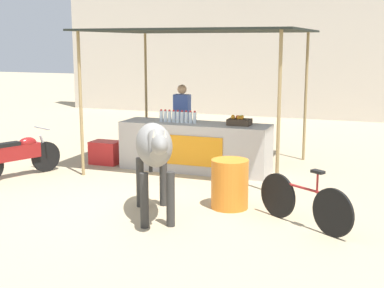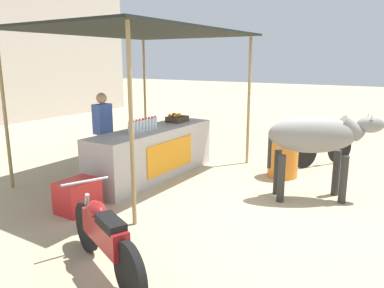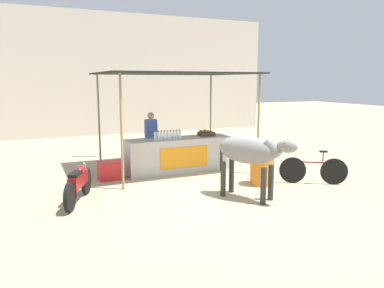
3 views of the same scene
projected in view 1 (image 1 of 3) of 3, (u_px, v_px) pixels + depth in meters
The scene contains 12 objects.
ground_plane at pixel (149, 200), 8.73m from camera, with size 60.00×60.00×0.00m, color tan.
building_wall_far at pixel (281, 33), 17.92m from camera, with size 16.00×0.50×5.69m, color beige.
stall_counter at pixel (195, 147), 10.67m from camera, with size 3.00×0.82×0.96m.
stall_awning at pixel (200, 36), 10.53m from camera, with size 4.20×3.20×2.78m.
water_bottle_row at pixel (178, 117), 10.63m from camera, with size 0.79×0.07×0.25m.
fruit_crate at pixel (239, 121), 10.31m from camera, with size 0.44×0.32×0.18m.
vendor_behind_counter at pixel (182, 122), 11.49m from camera, with size 0.34×0.22×1.65m.
cooler_box at pixel (106, 152), 11.30m from camera, with size 0.60×0.44×0.48m, color red.
water_barrel at pixel (230, 184), 8.25m from camera, with size 0.58×0.58×0.77m, color orange.
cow at pixel (154, 148), 7.68m from camera, with size 1.21×1.76×1.44m.
motorcycle_parked at pixel (19, 155), 10.17m from camera, with size 0.87×1.68×0.90m.
bicycle_leaning at pixel (304, 202), 7.41m from camera, with size 1.42×0.93×0.85m.
Camera 1 is at (3.61, -7.63, 2.54)m, focal length 50.00 mm.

